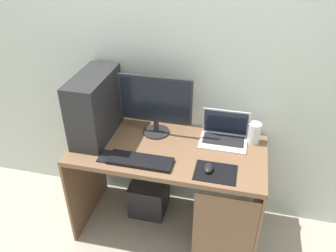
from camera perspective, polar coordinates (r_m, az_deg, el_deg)
ground_plane at (r=2.85m, az=-0.00°, el=-16.22°), size 8.00×8.00×0.00m
wall_back at (r=2.38m, az=2.07°, el=11.83°), size 4.00×0.05×2.60m
desk at (r=2.42m, az=0.34°, el=-7.09°), size 1.32×0.63×0.76m
pc_tower at (r=2.41m, az=-12.07°, el=3.23°), size 0.22×0.50×0.46m
monitor at (r=2.36m, az=-2.12°, el=3.67°), size 0.52×0.19×0.45m
laptop at (r=2.42m, az=9.31°, el=-1.47°), size 0.32×0.22×0.22m
speaker at (r=2.42m, az=14.16°, el=-1.14°), size 0.09×0.09×0.15m
keyboard at (r=2.21m, az=-4.63°, el=-5.82°), size 0.42×0.14×0.02m
mousepad at (r=2.15m, az=7.91°, el=-7.67°), size 0.26×0.20×0.00m
mouse_left at (r=2.15m, az=6.78°, el=-6.94°), size 0.06×0.10×0.03m
cell_phone at (r=2.29m, az=-10.47°, el=-4.98°), size 0.07×0.13×0.01m
subwoofer at (r=2.88m, az=-3.18°, el=-11.55°), size 0.28×0.28×0.28m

